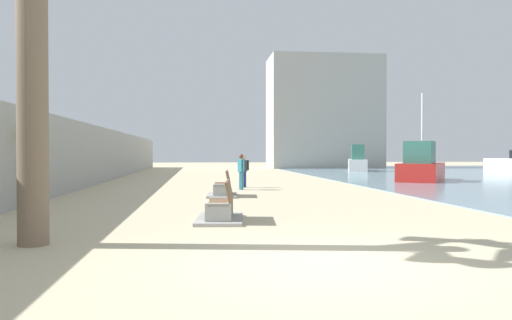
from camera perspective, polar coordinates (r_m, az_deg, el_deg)
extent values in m
plane|color=#C6B793|center=(25.38, -2.41, -2.90)|extent=(120.00, 120.00, 0.00)
cube|color=#9E9E99|center=(25.89, -19.20, 0.52)|extent=(0.80, 64.00, 3.06)
cylinder|color=#7A6651|center=(9.81, -24.34, 9.90)|extent=(0.53, 0.53, 6.42)
cube|color=#9E9E99|center=(11.43, -4.37, -6.23)|extent=(0.62, 0.26, 0.50)
cube|color=#9E9E99|center=(12.82, -4.01, -5.46)|extent=(0.62, 0.26, 0.50)
cube|color=brown|center=(12.10, -4.18, -4.87)|extent=(0.65, 1.64, 0.06)
cube|color=brown|center=(12.06, -3.09, -3.55)|extent=(0.31, 1.61, 0.50)
cube|color=#9E9E99|center=(12.15, -4.18, -6.79)|extent=(1.29, 2.19, 0.08)
cube|color=#9E9E99|center=(18.23, -4.00, -3.59)|extent=(0.61, 0.25, 0.50)
cube|color=#9E9E99|center=(19.62, -3.86, -3.27)|extent=(0.61, 0.25, 0.50)
cube|color=brown|center=(18.91, -3.93, -2.81)|extent=(0.62, 1.63, 0.06)
cube|color=brown|center=(18.89, -3.23, -1.96)|extent=(0.29, 1.61, 0.50)
cube|color=#9E9E99|center=(18.94, -3.93, -4.05)|extent=(1.26, 2.18, 0.08)
cylinder|color=teal|center=(22.16, -1.81, -2.41)|extent=(0.12, 0.12, 0.80)
cylinder|color=teal|center=(22.05, -1.63, -2.42)|extent=(0.12, 0.12, 0.80)
cube|color=teal|center=(22.07, -1.72, -0.65)|extent=(0.31, 0.37, 0.57)
sphere|color=brown|center=(22.07, -1.72, 0.44)|extent=(0.22, 0.22, 0.22)
cylinder|color=teal|center=(22.26, -2.02, -0.57)|extent=(0.09, 0.09, 0.51)
cylinder|color=teal|center=(21.89, -1.41, -0.59)|extent=(0.09, 0.09, 0.51)
cylinder|color=navy|center=(23.61, -1.59, -2.25)|extent=(0.12, 0.12, 0.76)
cylinder|color=navy|center=(23.63, -1.28, -2.25)|extent=(0.12, 0.12, 0.76)
cube|color=#333338|center=(23.59, -1.43, -0.68)|extent=(0.34, 0.22, 0.54)
sphere|color=tan|center=(23.59, -1.43, 0.30)|extent=(0.21, 0.21, 0.21)
cylinder|color=#333338|center=(23.55, -1.96, -0.61)|extent=(0.09, 0.09, 0.49)
cylinder|color=#333338|center=(23.64, -0.91, -0.61)|extent=(0.09, 0.09, 0.49)
cube|color=red|center=(30.38, 18.50, -1.29)|extent=(4.58, 5.53, 1.01)
cube|color=#337060|center=(29.58, 18.32, 0.85)|extent=(2.48, 2.73, 1.25)
cylinder|color=silver|center=(30.65, 18.58, 3.51)|extent=(0.12, 0.12, 4.10)
cube|color=white|center=(44.84, 11.58, -0.58)|extent=(2.85, 5.23, 1.04)
cube|color=#337060|center=(44.08, 11.62, 0.90)|extent=(1.63, 2.41, 1.28)
cylinder|color=slate|center=(15.73, -24.44, -0.83)|extent=(0.08, 0.08, 2.43)
cube|color=yellow|center=(15.73, -24.46, 2.51)|extent=(0.85, 0.03, 0.85)
cube|color=#ADAAA3|center=(55.13, 7.79, 5.40)|extent=(12.00, 6.00, 12.09)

